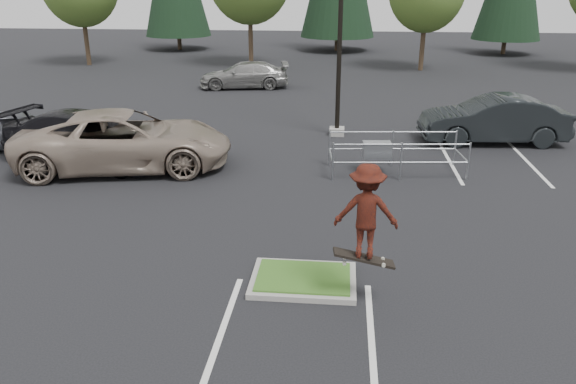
# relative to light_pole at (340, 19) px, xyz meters

# --- Properties ---
(ground) EXTENTS (120.00, 120.00, 0.00)m
(ground) POSITION_rel_light_pole_xyz_m (-0.50, -12.00, -4.56)
(ground) COLOR black
(ground) RESTS_ON ground
(grass_median) EXTENTS (2.20, 1.60, 0.16)m
(grass_median) POSITION_rel_light_pole_xyz_m (-0.50, -12.00, -4.48)
(grass_median) COLOR #9A978F
(grass_median) RESTS_ON ground
(stall_lines) EXTENTS (22.62, 17.60, 0.01)m
(stall_lines) POSITION_rel_light_pole_xyz_m (-1.85, -5.98, -4.56)
(stall_lines) COLOR silver
(stall_lines) RESTS_ON ground
(light_pole) EXTENTS (0.70, 0.60, 10.12)m
(light_pole) POSITION_rel_light_pole_xyz_m (0.00, 0.00, 0.00)
(light_pole) COLOR #9A978F
(light_pole) RESTS_ON ground
(cart_corral) EXTENTS (4.46, 1.99, 1.23)m
(cart_corral) POSITION_rel_light_pole_xyz_m (1.51, -4.60, -3.79)
(cart_corral) COLOR #96999E
(cart_corral) RESTS_ON ground
(skateboarder) EXTENTS (1.20, 0.71, 2.05)m
(skateboarder) POSITION_rel_light_pole_xyz_m (0.70, -12.74, -2.58)
(skateboarder) COLOR black
(skateboarder) RESTS_ON ground
(car_l_tan) EXTENTS (7.46, 4.51, 1.94)m
(car_l_tan) POSITION_rel_light_pole_xyz_m (-7.00, -5.00, -3.59)
(car_l_tan) COLOR gray
(car_l_tan) RESTS_ON ground
(car_l_black) EXTENTS (6.44, 3.73, 1.76)m
(car_l_black) POSITION_rel_light_pole_xyz_m (-8.51, -4.56, -3.68)
(car_l_black) COLOR black
(car_l_black) RESTS_ON ground
(car_l_grey) EXTENTS (4.60, 3.28, 1.45)m
(car_l_grey) POSITION_rel_light_pole_xyz_m (-12.00, -3.02, -3.83)
(car_l_grey) COLOR #505158
(car_l_grey) RESTS_ON ground
(car_r_charc) EXTENTS (5.60, 2.28, 1.81)m
(car_r_charc) POSITION_rel_light_pole_xyz_m (6.00, -0.50, -3.66)
(car_r_charc) COLOR black
(car_r_charc) RESTS_ON ground
(car_far_silver) EXTENTS (5.39, 2.89, 1.49)m
(car_far_silver) POSITION_rel_light_pole_xyz_m (-5.50, 10.00, -3.82)
(car_far_silver) COLOR gray
(car_far_silver) RESTS_ON ground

